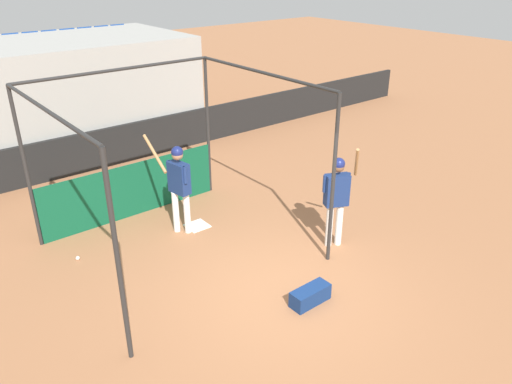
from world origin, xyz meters
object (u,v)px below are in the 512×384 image
at_px(player_batter, 179,181).
at_px(equipment_bag, 310,295).
at_px(player_waiting, 337,193).
at_px(baseball, 78,258).

xyz_separation_m(player_batter, equipment_bag, (0.41, -3.32, -1.00)).
relative_size(player_waiting, equipment_bag, 2.94).
bearing_deg(baseball, player_waiting, -32.37).
bearing_deg(player_batter, equipment_bag, 177.21).
xyz_separation_m(equipment_bag, baseball, (-2.48, 3.63, -0.10)).
relative_size(player_batter, player_waiting, 0.98).
relative_size(player_batter, equipment_bag, 2.89).
xyz_separation_m(player_batter, player_waiting, (2.05, -2.31, -0.03)).
distance_m(player_waiting, equipment_bag, 2.16).
height_order(player_waiting, baseball, player_waiting).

